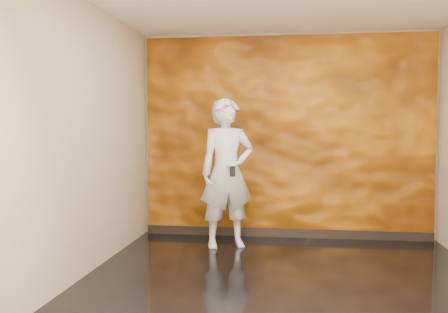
% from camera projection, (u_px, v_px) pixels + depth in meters
% --- Properties ---
extents(room, '(4.02, 4.02, 2.81)m').
position_uv_depth(room, '(284.00, 138.00, 4.88)').
color(room, black).
rests_on(room, ground).
extents(feature_wall, '(3.90, 0.06, 2.75)m').
position_uv_depth(feature_wall, '(286.00, 137.00, 6.82)').
color(feature_wall, '#C86F0C').
rests_on(feature_wall, ground).
extents(baseboard, '(3.90, 0.04, 0.12)m').
position_uv_depth(baseboard, '(286.00, 233.00, 6.86)').
color(baseboard, black).
rests_on(baseboard, ground).
extents(man, '(0.80, 0.67, 1.87)m').
position_uv_depth(man, '(227.00, 173.00, 6.27)').
color(man, '#ACB0BC').
rests_on(man, ground).
extents(phone, '(0.07, 0.03, 0.13)m').
position_uv_depth(phone, '(233.00, 171.00, 5.99)').
color(phone, black).
rests_on(phone, man).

